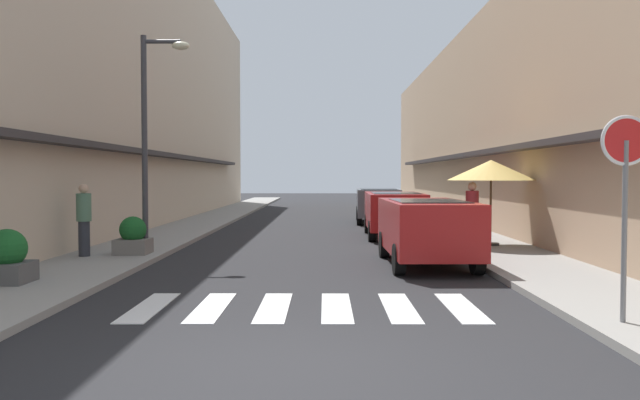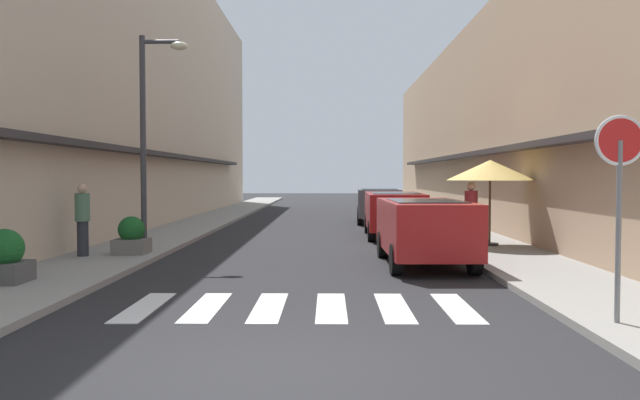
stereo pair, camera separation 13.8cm
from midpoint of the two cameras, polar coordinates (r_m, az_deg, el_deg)
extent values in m
plane|color=#232326|center=(24.53, -0.43, -2.51)|extent=(99.00, 99.00, 0.00)
cube|color=gray|center=(25.06, -11.48, -2.32)|extent=(2.35, 63.00, 0.12)
cube|color=gray|center=(24.92, 10.67, -2.34)|extent=(2.35, 63.00, 0.12)
cube|color=#C6B299|center=(27.46, -18.67, 10.36)|extent=(5.00, 42.50, 11.94)
cube|color=#332D2D|center=(26.42, -12.93, 3.84)|extent=(0.50, 29.75, 0.16)
cube|color=tan|center=(27.02, 17.99, 6.36)|extent=(5.00, 42.50, 8.06)
cube|color=#332D2D|center=(26.26, 12.22, 3.86)|extent=(0.50, 29.75, 0.16)
cube|color=silver|center=(10.10, -15.54, -9.31)|extent=(0.45, 2.20, 0.01)
cube|color=silver|center=(9.88, -10.16, -9.51)|extent=(0.45, 2.20, 0.01)
cube|color=silver|center=(9.75, -4.59, -9.64)|extent=(0.45, 2.20, 0.01)
cube|color=silver|center=(9.72, 1.08, -9.68)|extent=(0.45, 2.20, 0.01)
cube|color=silver|center=(9.78, 6.74, -9.62)|extent=(0.45, 2.20, 0.01)
cube|color=silver|center=(9.92, 12.28, -9.48)|extent=(0.45, 2.20, 0.01)
cube|color=maroon|center=(14.30, 9.32, -2.34)|extent=(1.80, 4.21, 1.13)
cube|color=black|center=(14.07, 9.46, -1.16)|extent=(1.50, 2.36, 0.56)
cylinder|color=black|center=(15.61, 5.57, -4.02)|extent=(0.23, 0.64, 0.64)
cylinder|color=black|center=(15.85, 11.31, -3.96)|extent=(0.23, 0.64, 0.64)
cylinder|color=black|center=(12.88, 6.83, -5.34)|extent=(0.23, 0.64, 0.64)
cylinder|color=black|center=(13.18, 13.74, -5.22)|extent=(0.23, 0.64, 0.64)
cube|color=maroon|center=(20.81, 6.52, -0.92)|extent=(1.86, 4.40, 1.13)
cube|color=black|center=(20.58, 6.58, -0.11)|extent=(1.53, 2.48, 0.56)
cylinder|color=black|center=(22.23, 4.16, -2.18)|extent=(0.24, 0.65, 0.64)
cylinder|color=black|center=(22.35, 8.24, -2.17)|extent=(0.24, 0.65, 0.64)
cylinder|color=black|center=(19.36, 4.51, -2.82)|extent=(0.24, 0.65, 0.64)
cylinder|color=black|center=(19.50, 9.19, -2.81)|extent=(0.24, 0.65, 0.64)
cube|color=#4C5156|center=(27.21, 5.08, -0.19)|extent=(1.94, 4.49, 1.13)
cube|color=black|center=(26.98, 5.12, 0.43)|extent=(1.57, 2.54, 0.56)
cylinder|color=black|center=(28.67, 3.37, -1.20)|extent=(0.25, 0.65, 0.64)
cylinder|color=black|center=(28.73, 6.55, -1.20)|extent=(0.25, 0.65, 0.64)
cylinder|color=black|center=(25.76, 3.43, -1.58)|extent=(0.25, 0.65, 0.64)
cylinder|color=black|center=(25.83, 6.96, -1.58)|extent=(0.25, 0.65, 0.64)
cylinder|color=slate|center=(8.95, 25.40, -2.61)|extent=(0.07, 0.07, 2.33)
cylinder|color=red|center=(8.94, 25.53, 4.87)|extent=(0.64, 0.03, 0.64)
torus|color=white|center=(8.94, 25.53, 4.87)|extent=(0.65, 0.05, 0.65)
cylinder|color=#38383D|center=(16.01, -15.81, 4.82)|extent=(0.14, 0.14, 5.29)
cylinder|color=#38383D|center=(16.20, -14.33, 13.70)|extent=(0.90, 0.10, 0.10)
ellipsoid|color=beige|center=(16.08, -12.73, 13.44)|extent=(0.44, 0.28, 0.20)
cylinder|color=#262626|center=(17.84, 14.92, -3.86)|extent=(0.48, 0.48, 0.06)
cylinder|color=#4C3823|center=(17.76, 14.95, -0.68)|extent=(0.06, 0.06, 2.05)
cone|color=#D8B259|center=(17.74, 14.98, 2.63)|extent=(2.36, 2.36, 0.55)
cube|color=#4C4C4C|center=(12.50, -26.70, -5.88)|extent=(0.79, 0.79, 0.36)
sphere|color=#195623|center=(12.45, -26.74, -3.94)|extent=(0.69, 0.69, 0.69)
cube|color=slate|center=(15.98, -16.77, -4.03)|extent=(0.79, 0.79, 0.36)
sphere|color=#195623|center=(15.94, -16.79, -2.58)|extent=(0.64, 0.64, 0.64)
cylinder|color=#282B33|center=(15.85, -20.76, -3.29)|extent=(0.26, 0.26, 0.82)
cylinder|color=#4C7259|center=(15.80, -20.80, -0.62)|extent=(0.34, 0.34, 0.65)
sphere|color=tan|center=(15.78, -20.82, 0.97)|extent=(0.22, 0.22, 0.22)
cylinder|color=#282B33|center=(17.11, 13.34, -2.80)|extent=(0.26, 0.26, 0.84)
cylinder|color=maroon|center=(17.06, 13.36, -0.29)|extent=(0.34, 0.34, 0.66)
sphere|color=tan|center=(17.05, 13.38, 1.20)|extent=(0.23, 0.23, 0.23)
camera|label=1|loc=(0.07, -90.18, -0.01)|focal=35.42mm
camera|label=2|loc=(0.07, 89.82, 0.01)|focal=35.42mm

